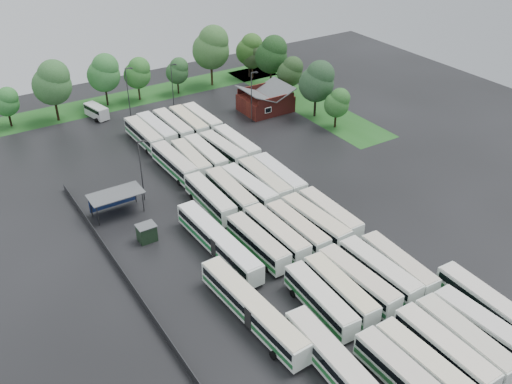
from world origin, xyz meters
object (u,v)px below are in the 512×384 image
brick_building (266,102)px  minibus (96,111)px  artic_bus_east (504,317)px  artic_bus_west_a (346,375)px

brick_building → minibus: 35.46m
artic_bus_east → minibus: artic_bus_east is taller
artic_bus_west_a → minibus: artic_bus_west_a is taller
brick_building → artic_bus_west_a: brick_building is taller
artic_bus_east → minibus: (-19.64, 84.82, -0.43)m
artic_bus_west_a → brick_building: bearing=65.6°
artic_bus_east → minibus: 87.06m
brick_building → artic_bus_east: 70.04m
artic_bus_west_a → artic_bus_east: size_ratio=1.03×
artic_bus_east → minibus: size_ratio=2.88×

